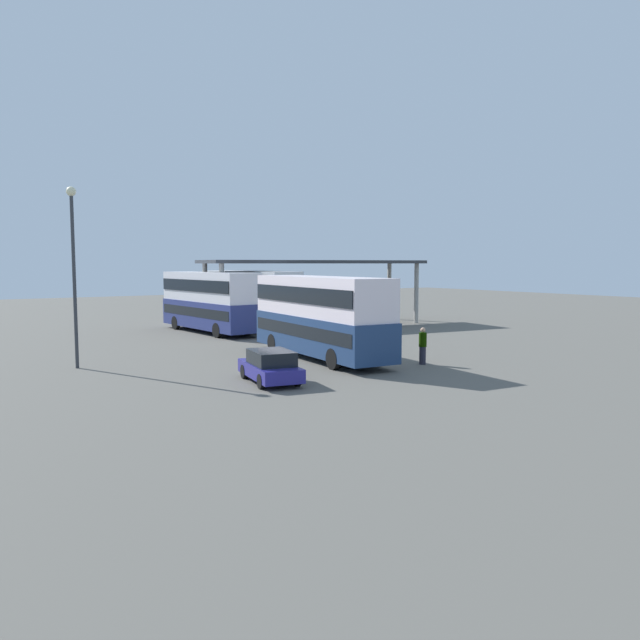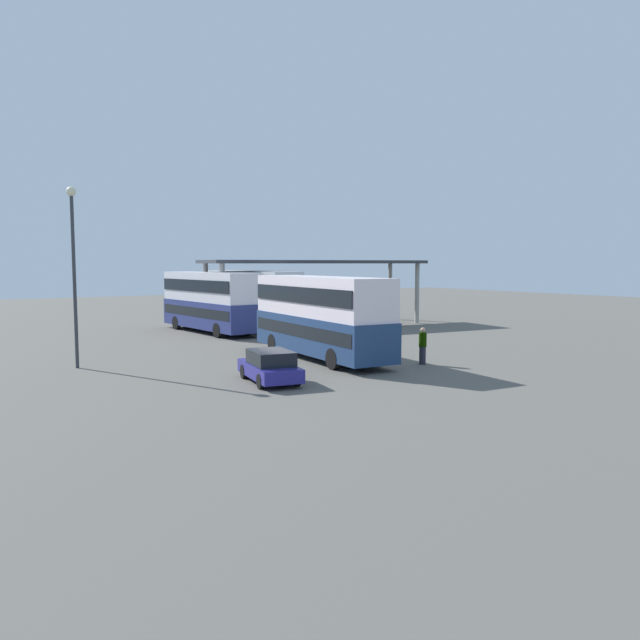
{
  "view_description": "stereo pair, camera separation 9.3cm",
  "coord_description": "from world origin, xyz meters",
  "px_view_note": "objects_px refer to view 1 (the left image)",
  "views": [
    {
      "loc": [
        -18.02,
        -24.44,
        4.91
      ],
      "look_at": [
        -0.67,
        2.18,
        2.0
      ],
      "focal_mm": 34.7,
      "sensor_mm": 36.0,
      "label": 1
    },
    {
      "loc": [
        -17.94,
        -24.49,
        4.91
      ],
      "look_at": [
        -0.67,
        2.18,
        2.0
      ],
      "focal_mm": 34.7,
      "sensor_mm": 36.0,
      "label": 2
    }
  ],
  "objects_px": {
    "pedestrian_waiting": "(423,346)",
    "parked_hatchback": "(270,366)",
    "double_decker_mid_row": "(251,297)",
    "double_decker_main": "(320,314)",
    "double_decker_near_canopy": "(209,300)",
    "lamppost_tall": "(73,256)"
  },
  "relations": [
    {
      "from": "pedestrian_waiting",
      "to": "parked_hatchback",
      "type": "bearing_deg",
      "value": -75.58
    },
    {
      "from": "double_decker_mid_row",
      "to": "lamppost_tall",
      "type": "height_order",
      "value": "lamppost_tall"
    },
    {
      "from": "double_decker_near_canopy",
      "to": "double_decker_mid_row",
      "type": "distance_m",
      "value": 3.76
    },
    {
      "from": "double_decker_main",
      "to": "double_decker_mid_row",
      "type": "height_order",
      "value": "double_decker_mid_row"
    },
    {
      "from": "double_decker_main",
      "to": "parked_hatchback",
      "type": "relative_size",
      "value": 2.64
    },
    {
      "from": "lamppost_tall",
      "to": "pedestrian_waiting",
      "type": "xyz_separation_m",
      "value": [
        14.36,
        -8.07,
        -4.34
      ]
    },
    {
      "from": "lamppost_tall",
      "to": "double_decker_main",
      "type": "bearing_deg",
      "value": -18.24
    },
    {
      "from": "parked_hatchback",
      "to": "lamppost_tall",
      "type": "relative_size",
      "value": 0.49
    },
    {
      "from": "double_decker_near_canopy",
      "to": "double_decker_mid_row",
      "type": "xyz_separation_m",
      "value": [
        3.67,
        0.79,
        0.03
      ]
    },
    {
      "from": "double_decker_near_canopy",
      "to": "pedestrian_waiting",
      "type": "xyz_separation_m",
      "value": [
        3.1,
        -18.87,
        -1.44
      ]
    },
    {
      "from": "double_decker_main",
      "to": "parked_hatchback",
      "type": "distance_m",
      "value": 7.06
    },
    {
      "from": "double_decker_main",
      "to": "double_decker_near_canopy",
      "type": "height_order",
      "value": "double_decker_near_canopy"
    },
    {
      "from": "double_decker_mid_row",
      "to": "parked_hatchback",
      "type": "bearing_deg",
      "value": 153.53
    },
    {
      "from": "double_decker_main",
      "to": "pedestrian_waiting",
      "type": "distance_m",
      "value": 5.56
    },
    {
      "from": "pedestrian_waiting",
      "to": "double_decker_mid_row",
      "type": "bearing_deg",
      "value": -167.26
    },
    {
      "from": "parked_hatchback",
      "to": "double_decker_near_canopy",
      "type": "distance_m",
      "value": 19.68
    },
    {
      "from": "double_decker_mid_row",
      "to": "pedestrian_waiting",
      "type": "height_order",
      "value": "double_decker_mid_row"
    },
    {
      "from": "double_decker_mid_row",
      "to": "pedestrian_waiting",
      "type": "xyz_separation_m",
      "value": [
        -0.58,
        -19.67,
        -1.47
      ]
    },
    {
      "from": "double_decker_near_canopy",
      "to": "double_decker_mid_row",
      "type": "relative_size",
      "value": 0.95
    },
    {
      "from": "double_decker_near_canopy",
      "to": "pedestrian_waiting",
      "type": "height_order",
      "value": "double_decker_near_canopy"
    },
    {
      "from": "double_decker_main",
      "to": "double_decker_mid_row",
      "type": "relative_size",
      "value": 0.96
    },
    {
      "from": "double_decker_main",
      "to": "pedestrian_waiting",
      "type": "height_order",
      "value": "double_decker_main"
    }
  ]
}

